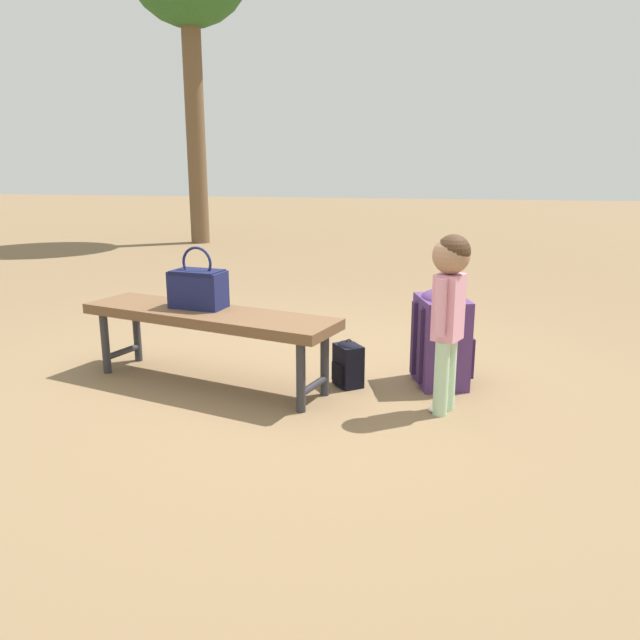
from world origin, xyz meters
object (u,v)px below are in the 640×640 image
at_px(handbag, 198,287).
at_px(backpack_small, 348,363).
at_px(park_bench, 208,320).
at_px(child_standing, 449,296).
at_px(backpack_large, 441,335).

distance_m(handbag, backpack_small, 1.00).
xyz_separation_m(park_bench, child_standing, (1.38, -0.17, 0.24)).
relative_size(park_bench, backpack_small, 5.69).
bearing_deg(child_standing, backpack_small, 152.42).
xyz_separation_m(handbag, backpack_small, (0.90, 0.06, -0.43)).
xyz_separation_m(child_standing, backpack_small, (-0.57, 0.30, -0.49)).
distance_m(backpack_large, backpack_small, 0.58).
xyz_separation_m(backpack_large, backpack_small, (-0.53, -0.15, -0.16)).
height_order(backpack_large, backpack_small, backpack_large).
bearing_deg(backpack_large, backpack_small, -164.29).
relative_size(park_bench, backpack_large, 2.71).
height_order(park_bench, backpack_small, park_bench).
bearing_deg(backpack_large, child_standing, -85.99).
xyz_separation_m(park_bench, backpack_large, (1.35, 0.28, -0.09)).
height_order(handbag, backpack_large, handbag).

